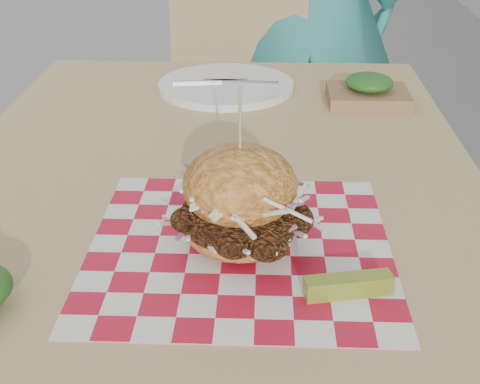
{
  "coord_description": "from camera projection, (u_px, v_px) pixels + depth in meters",
  "views": [
    {
      "loc": [
        0.32,
        -0.59,
        1.18
      ],
      "look_at": [
        0.3,
        0.1,
        0.82
      ],
      "focal_mm": 50.0,
      "sensor_mm": 36.0,
      "label": 1
    }
  ],
  "objects": [
    {
      "name": "kraft_tray",
      "position": [
        368.0,
        91.0,
        1.25
      ],
      "size": [
        0.15,
        0.12,
        0.06
      ],
      "color": "olive",
      "rests_on": "patio_table"
    },
    {
      "name": "patio_chair",
      "position": [
        249.0,
        97.0,
        1.89
      ],
      "size": [
        0.54,
        0.55,
        0.95
      ],
      "rotation": [
        0.0,
        0.0,
        -0.35
      ],
      "color": "tan",
      "rests_on": "ground"
    },
    {
      "name": "pickle_spear",
      "position": [
        348.0,
        286.0,
        0.71
      ],
      "size": [
        0.1,
        0.04,
        0.02
      ],
      "primitive_type": "cube",
      "rotation": [
        0.0,
        0.0,
        0.2
      ],
      "color": "olive",
      "rests_on": "paper_liner"
    },
    {
      "name": "patio_table",
      "position": [
        211.0,
        225.0,
        1.01
      ],
      "size": [
        0.8,
        1.2,
        0.75
      ],
      "color": "tan",
      "rests_on": "ground"
    },
    {
      "name": "place_setting",
      "position": [
        226.0,
        86.0,
        1.33
      ],
      "size": [
        0.27,
        0.27,
        0.02
      ],
      "color": "white",
      "rests_on": "patio_table"
    },
    {
      "name": "sandwich",
      "position": [
        240.0,
        205.0,
        0.78
      ],
      "size": [
        0.18,
        0.18,
        0.2
      ],
      "color": "gold",
      "rests_on": "paper_liner"
    },
    {
      "name": "paper_liner",
      "position": [
        240.0,
        247.0,
        0.8
      ],
      "size": [
        0.36,
        0.36,
        0.0
      ],
      "primitive_type": "cube",
      "color": "red",
      "rests_on": "patio_table"
    }
  ]
}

